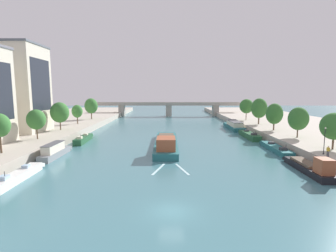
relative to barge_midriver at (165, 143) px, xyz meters
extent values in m
plane|color=#42757F|center=(0.73, -29.17, -1.02)|extent=(400.00, 400.00, 0.00)
cube|color=#B7AD9E|center=(-40.15, 25.83, -0.06)|extent=(36.00, 170.00, 1.92)
cube|color=#B7AD9E|center=(41.61, 25.83, -0.06)|extent=(36.00, 170.00, 1.92)
cube|color=#23666B|center=(-0.01, 1.11, -0.42)|extent=(4.63, 23.98, 1.21)
cube|color=#23666B|center=(-0.06, 13.43, -0.30)|extent=(4.29, 1.27, 0.97)
cube|color=#23666B|center=(-0.01, 1.11, 0.22)|extent=(4.72, 23.98, 0.06)
cube|color=#9E5133|center=(0.03, -7.04, 1.34)|extent=(3.41, 4.81, 2.18)
cube|color=black|center=(0.02, -4.63, 1.66)|extent=(2.71, 0.04, 0.61)
cube|color=brown|center=(-0.02, 3.50, 0.43)|extent=(3.58, 12.47, 0.36)
cylinder|color=#232328|center=(0.71, -6.08, 0.80)|extent=(0.07, 0.07, 1.10)
cube|color=silver|center=(2.55, -15.16, -1.01)|extent=(2.03, 5.86, 0.03)
cube|color=silver|center=(-1.05, -15.18, -1.01)|extent=(1.97, 5.87, 0.03)
cube|color=silver|center=(-19.66, -20.28, -0.49)|extent=(1.80, 10.00, 1.06)
cube|color=silver|center=(-19.66, -14.93, -0.39)|extent=(1.71, 1.23, 0.89)
cube|color=silver|center=(-19.66, -20.28, 0.07)|extent=(1.84, 10.00, 0.06)
cube|color=#9EBCD6|center=(-19.66, -18.08, 0.30)|extent=(0.90, 0.90, 0.40)
cube|color=#9EBCD6|center=(-19.66, -23.07, 0.34)|extent=(0.99, 1.10, 0.48)
cylinder|color=#232328|center=(-19.39, -23.27, 0.65)|extent=(0.07, 0.07, 1.10)
cube|color=gray|center=(-20.19, -7.64, -0.49)|extent=(2.04, 9.54, 1.06)
cube|color=gray|center=(-20.14, -2.52, -0.39)|extent=(1.87, 1.24, 0.89)
cube|color=gray|center=(-20.19, -7.64, 0.07)|extent=(2.08, 9.54, 0.06)
cube|color=beige|center=(-20.19, -8.11, 0.80)|extent=(1.66, 6.11, 1.42)
cube|color=#4C4C51|center=(-20.19, -8.11, 1.55)|extent=(1.78, 6.29, 0.08)
cylinder|color=#232328|center=(-19.92, -10.49, 0.65)|extent=(0.07, 0.07, 1.10)
cube|color=#235633|center=(-19.61, 6.41, -0.39)|extent=(2.16, 9.62, 1.26)
cube|color=#235633|center=(-19.76, 11.54, -0.26)|extent=(1.82, 1.31, 1.00)
cube|color=#235633|center=(-19.61, 6.41, 0.27)|extent=(2.20, 9.63, 0.06)
cube|color=beige|center=(-19.67, 8.51, 0.50)|extent=(0.96, 0.93, 0.40)
cube|color=beige|center=(-19.53, 3.73, 0.54)|extent=(1.06, 1.13, 0.48)
cylinder|color=#232328|center=(-19.25, 3.55, 0.85)|extent=(0.07, 0.07, 1.10)
cube|color=black|center=(21.14, -16.50, -0.57)|extent=(2.51, 11.09, 0.90)
cube|color=black|center=(21.22, -10.62, -0.48)|extent=(2.25, 1.23, 0.81)
cube|color=black|center=(21.14, -16.50, -0.09)|extent=(2.56, 11.09, 0.06)
cube|color=#9E5133|center=(21.09, -20.26, 0.97)|extent=(1.80, 2.24, 2.05)
cube|color=black|center=(21.10, -19.14, 1.27)|extent=(1.41, 0.05, 0.57)
cube|color=brown|center=(21.16, -15.39, 0.12)|extent=(1.92, 5.78, 0.36)
cylinder|color=#232328|center=(21.45, -19.82, 0.49)|extent=(0.07, 0.07, 1.10)
cube|color=#23666B|center=(21.99, -3.08, -0.55)|extent=(2.43, 11.72, 0.93)
cube|color=#23666B|center=(22.09, 3.12, -0.46)|extent=(2.14, 1.24, 0.83)
cube|color=#23666B|center=(21.99, -3.08, -0.06)|extent=(2.47, 11.72, 0.06)
cube|color=#38383D|center=(22.03, -0.51, 0.17)|extent=(1.13, 0.92, 0.40)
cube|color=#38383D|center=(21.93, -6.35, 0.21)|extent=(1.25, 1.12, 0.48)
cylinder|color=#232328|center=(22.27, -6.59, 0.52)|extent=(0.07, 0.07, 1.10)
cube|color=#235633|center=(21.30, 11.62, -0.37)|extent=(2.34, 11.26, 1.30)
cube|color=#235633|center=(21.23, 17.58, -0.24)|extent=(2.12, 1.29, 1.02)
cube|color=#235633|center=(21.30, 11.62, 0.31)|extent=(2.39, 11.26, 0.06)
cube|color=#38383D|center=(21.27, 14.09, 0.54)|extent=(1.12, 0.91, 0.40)
cube|color=#38383D|center=(21.33, 8.47, 0.58)|extent=(1.23, 1.11, 0.48)
cylinder|color=#232328|center=(21.67, 8.25, 0.89)|extent=(0.07, 0.07, 1.10)
cube|color=#23666B|center=(21.47, 28.35, -0.46)|extent=(3.81, 16.05, 1.11)
cube|color=#23666B|center=(21.63, 36.69, -0.35)|extent=(3.35, 1.30, 0.92)
cube|color=#23666B|center=(21.47, 28.35, 0.12)|extent=(3.88, 16.05, 0.06)
cube|color=beige|center=(21.46, 27.55, 0.84)|extent=(3.07, 10.28, 1.38)
cube|color=#4C4C51|center=(21.46, 27.55, 1.57)|extent=(3.29, 10.59, 0.08)
cylinder|color=#232328|center=(21.90, 23.55, 0.70)|extent=(0.07, 0.07, 1.10)
cylinder|color=brown|center=(-27.07, -0.07, 2.38)|extent=(0.25, 0.25, 2.95)
ellipsoid|color=#387533|center=(-27.07, -0.07, 5.01)|extent=(3.77, 3.77, 4.21)
cylinder|color=brown|center=(-27.56, 12.86, 2.46)|extent=(0.28, 0.28, 3.12)
ellipsoid|color=#387533|center=(-27.56, 12.86, 5.46)|extent=(4.65, 4.65, 5.26)
cylinder|color=brown|center=(-27.69, 25.99, 2.30)|extent=(0.30, 0.30, 2.80)
ellipsoid|color=#387533|center=(-27.69, 25.99, 4.79)|extent=(3.27, 3.27, 3.95)
cylinder|color=brown|center=(-27.42, 39.81, 2.55)|extent=(0.34, 0.34, 3.29)
ellipsoid|color=#387533|center=(-27.42, 39.81, 5.70)|extent=(4.64, 4.64, 5.49)
cylinder|color=brown|center=(28.79, -9.84, 2.26)|extent=(0.31, 0.31, 2.72)
ellipsoid|color=#336B2D|center=(28.79, -9.84, 4.91)|extent=(4.54, 4.54, 4.67)
cylinder|color=brown|center=(28.50, 1.82, 2.26)|extent=(0.27, 0.27, 2.72)
ellipsoid|color=#336B2D|center=(28.50, 1.82, 4.99)|extent=(4.23, 4.23, 4.96)
cylinder|color=brown|center=(27.71, 12.51, 2.29)|extent=(0.35, 0.35, 2.78)
ellipsoid|color=#336B2D|center=(27.71, 12.51, 5.15)|extent=(4.23, 4.23, 5.32)
cylinder|color=brown|center=(28.23, 25.13, 2.51)|extent=(0.38, 0.38, 3.22)
ellipsoid|color=#336B2D|center=(28.23, 25.13, 5.79)|extent=(4.75, 4.75, 6.04)
cylinder|color=brown|center=(27.98, 37.13, 2.63)|extent=(0.25, 0.25, 3.46)
ellipsoid|color=#336B2D|center=(27.98, 37.13, 5.73)|extent=(4.74, 4.74, 5.00)
cylinder|color=black|center=(25.12, -13.37, 2.92)|extent=(0.11, 0.11, 4.04)
sphere|color=#EAE5C6|center=(25.12, -13.37, 5.08)|extent=(0.28, 0.28, 0.28)
cylinder|color=black|center=(25.12, -13.37, 1.00)|extent=(0.22, 0.22, 0.20)
cube|color=beige|center=(-36.93, 10.56, 11.35)|extent=(12.36, 11.65, 20.89)
cube|color=#565B66|center=(-36.93, 10.56, 22.04)|extent=(12.73, 12.00, 0.50)
cube|color=#232833|center=(-30.73, 10.56, 12.39)|extent=(0.04, 9.32, 12.53)
cube|color=#9E998E|center=(0.73, 72.32, 4.52)|extent=(69.75, 4.40, 0.60)
cube|color=#9E998E|center=(0.73, 70.32, 5.27)|extent=(69.75, 0.30, 0.90)
cube|color=#9E998E|center=(0.73, 74.32, 5.27)|extent=(69.75, 0.30, 0.90)
cube|color=#9E998E|center=(-22.15, 72.32, 1.60)|extent=(2.80, 3.60, 5.24)
cube|color=#9E998E|center=(0.73, 72.32, 1.60)|extent=(2.80, 3.60, 5.24)
cube|color=#9E998E|center=(23.61, 72.32, 1.60)|extent=(2.80, 3.60, 5.24)
cylinder|color=#2D2D38|center=(24.81, -14.82, 1.32)|extent=(0.13, 0.13, 0.84)
cylinder|color=#2D2D38|center=(24.90, -14.99, 1.32)|extent=(0.13, 0.13, 0.84)
cube|color=gold|center=(24.85, -14.90, 2.02)|extent=(0.34, 0.39, 0.56)
sphere|color=beige|center=(24.85, -14.90, 2.42)|extent=(0.21, 0.21, 0.21)
cylinder|color=gold|center=(24.75, -14.71, 2.02)|extent=(0.09, 0.09, 0.54)
cylinder|color=gold|center=(24.96, -15.10, 2.02)|extent=(0.09, 0.09, 0.54)
camera|label=1|loc=(0.39, -53.32, 10.71)|focal=27.53mm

